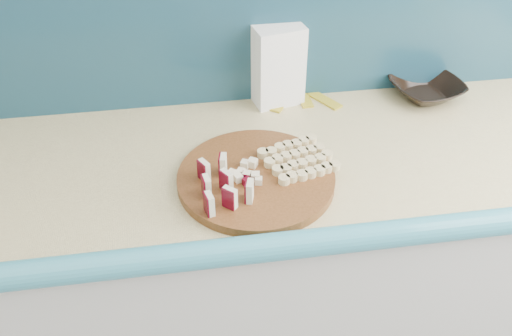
{
  "coord_description": "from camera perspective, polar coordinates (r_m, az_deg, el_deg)",
  "views": [
    {
      "loc": [
        0.03,
        0.4,
        1.76
      ],
      "look_at": [
        0.19,
        1.41,
        0.95
      ],
      "focal_mm": 40.0,
      "sensor_mm": 36.0,
      "label": 1
    }
  ],
  "objects": [
    {
      "name": "apple_wedges",
      "position": [
        1.25,
        -3.54,
        -1.69
      ],
      "size": [
        0.12,
        0.16,
        0.05
      ],
      "color": "beige",
      "rests_on": "cutting_board"
    },
    {
      "name": "flour_bag",
      "position": [
        1.57,
        2.15,
        10.29
      ],
      "size": [
        0.15,
        0.12,
        0.22
      ],
      "primitive_type": "cube",
      "rotation": [
        0.0,
        0.0,
        0.21
      ],
      "color": "white",
      "rests_on": "kitchen_counter"
    },
    {
      "name": "apple_chunks",
      "position": [
        1.3,
        -0.94,
        -0.65
      ],
      "size": [
        0.05,
        0.06,
        0.02
      ],
      "color": "#F1E5C1",
      "rests_on": "cutting_board"
    },
    {
      "name": "cutting_board",
      "position": [
        1.32,
        0.0,
        -1.07
      ],
      "size": [
        0.46,
        0.46,
        0.02
      ],
      "primitive_type": "cylinder",
      "rotation": [
        0.0,
        0.0,
        0.3
      ],
      "color": "#46280F",
      "rests_on": "kitchen_counter"
    },
    {
      "name": "banana_slices",
      "position": [
        1.35,
        4.28,
        0.88
      ],
      "size": [
        0.19,
        0.17,
        0.02
      ],
      "color": "tan",
      "rests_on": "cutting_board"
    },
    {
      "name": "backsplash",
      "position": [
        1.51,
        -5.53,
        14.83
      ],
      "size": [
        2.2,
        0.02,
        0.5
      ],
      "primitive_type": "cube",
      "color": "teal",
      "rests_on": "kitchen_counter"
    },
    {
      "name": "kitchen_counter",
      "position": [
        1.71,
        -3.35,
        -11.54
      ],
      "size": [
        2.2,
        0.63,
        0.91
      ],
      "color": "beige",
      "rests_on": "ground"
    },
    {
      "name": "banana_peel",
      "position": [
        1.64,
        4.63,
        7.13
      ],
      "size": [
        0.21,
        0.17,
        0.01
      ],
      "rotation": [
        0.0,
        0.0,
        -0.14
      ],
      "color": "yellow",
      "rests_on": "kitchen_counter"
    },
    {
      "name": "brown_bowl",
      "position": [
        1.7,
        16.66,
        7.59
      ],
      "size": [
        0.24,
        0.24,
        0.05
      ],
      "primitive_type": "imported",
      "rotation": [
        0.0,
        0.0,
        0.27
      ],
      "color": "black",
      "rests_on": "kitchen_counter"
    }
  ]
}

